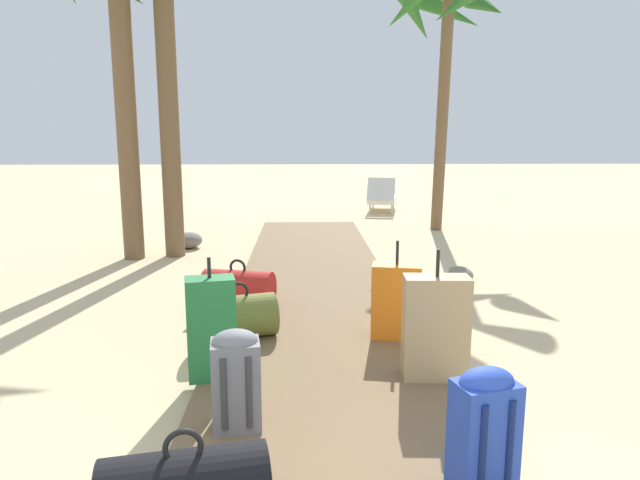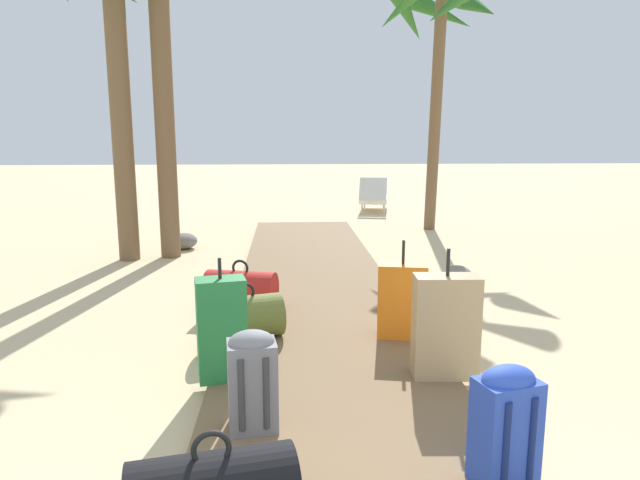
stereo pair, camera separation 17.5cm
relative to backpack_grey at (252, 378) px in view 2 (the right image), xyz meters
name	(u,v)px [view 2 (the right image)]	position (x,y,z in m)	size (l,w,h in m)	color
ground_plane	(323,332)	(0.51, 1.77, -0.38)	(60.00, 60.00, 0.00)	#D1BA8C
boardwalk	(317,296)	(0.51, 2.75, -0.34)	(1.69, 9.83, 0.08)	brown
backpack_grey	(252,378)	(0.00, 0.00, 0.00)	(0.29, 0.25, 0.57)	slate
suitcase_tan	(445,326)	(1.26, 0.63, 0.05)	(0.44, 0.24, 0.89)	tan
suitcase_green	(222,329)	(-0.24, 0.68, 0.05)	(0.36, 0.26, 0.83)	#237538
suitcase_orange	(402,300)	(1.13, 1.41, 0.00)	(0.43, 0.29, 0.80)	orange
duffel_bag_olive	(245,317)	(-0.14, 1.45, -0.12)	(0.67, 0.50, 0.46)	olive
backpack_blue	(506,422)	(1.21, -0.57, 0.01)	(0.33, 0.27, 0.58)	#2847B7
duffel_bag_red	(241,289)	(-0.24, 2.30, -0.12)	(0.73, 0.51, 0.46)	red
palm_tree_far_right	(437,26)	(2.82, 7.05, 3.17)	(2.12, 2.08, 4.37)	brown
palm_tree_far_left	(109,3)	(-2.04, 4.84, 3.00)	(2.04, 2.12, 4.34)	brown
lounge_chair	(374,197)	(2.20, 9.72, -0.05)	(0.88, 1.63, 0.79)	white
rock_right_mid	(458,274)	(2.20, 3.35, -0.28)	(0.32, 0.33, 0.20)	gray
rock_left_mid	(183,241)	(-1.38, 5.60, -0.26)	(0.43, 0.47, 0.24)	slate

